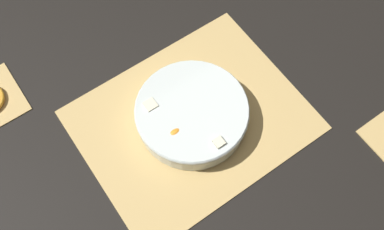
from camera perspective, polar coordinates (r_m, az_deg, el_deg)
name	(u,v)px	position (r m, az deg, el deg)	size (l,w,h in m)	color
ground_plane	(192,120)	(1.00, 0.00, -0.68)	(6.00, 6.00, 0.00)	black
bamboo_mat_center	(192,120)	(1.00, 0.00, -0.60)	(0.48, 0.39, 0.01)	tan
fruit_salad_bowl	(192,113)	(0.97, 0.00, 0.25)	(0.25, 0.25, 0.06)	silver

